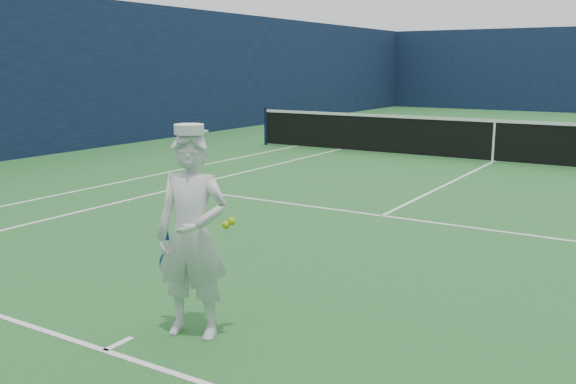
# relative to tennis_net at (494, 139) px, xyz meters

# --- Properties ---
(ground) EXTENTS (80.00, 80.00, 0.00)m
(ground) POSITION_rel_tennis_net_xyz_m (0.00, 0.00, -0.55)
(ground) COLOR #26652B
(ground) RESTS_ON ground
(court_markings) EXTENTS (11.03, 23.83, 0.01)m
(court_markings) POSITION_rel_tennis_net_xyz_m (0.00, 0.00, -0.55)
(court_markings) COLOR white
(court_markings) RESTS_ON ground
(windscreen_fence) EXTENTS (20.12, 36.12, 4.00)m
(windscreen_fence) POSITION_rel_tennis_net_xyz_m (0.00, 0.00, 1.45)
(windscreen_fence) COLOR #0F1B38
(windscreen_fence) RESTS_ON ground
(tennis_net) EXTENTS (12.88, 0.09, 1.07)m
(tennis_net) POSITION_rel_tennis_net_xyz_m (0.00, 0.00, 0.00)
(tennis_net) COLOR #141E4C
(tennis_net) RESTS_ON ground
(tennis_player) EXTENTS (0.84, 0.57, 1.79)m
(tennis_player) POSITION_rel_tennis_net_xyz_m (0.40, -11.24, 0.32)
(tennis_player) COLOR white
(tennis_player) RESTS_ON ground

